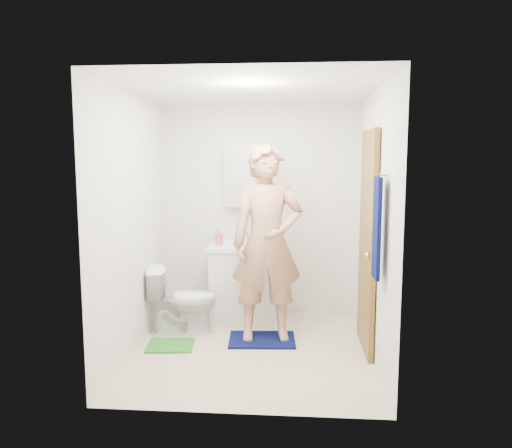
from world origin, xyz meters
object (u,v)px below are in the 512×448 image
(toilet, at_px, (182,300))
(man, at_px, (267,243))
(medicine_cabinet, at_px, (248,176))
(towel, at_px, (377,228))
(toothbrush_cup, at_px, (271,238))
(soap_dispenser, at_px, (218,237))
(vanity_cabinet, at_px, (246,284))

(toilet, distance_m, man, 1.09)
(medicine_cabinet, relative_size, man, 0.37)
(medicine_cabinet, xyz_separation_m, toilet, (-0.61, -0.72, -1.25))
(towel, height_order, toothbrush_cup, towel)
(medicine_cabinet, height_order, soap_dispenser, medicine_cabinet)
(towel, xyz_separation_m, toothbrush_cup, (-0.91, 1.60, -0.35))
(soap_dispenser, distance_m, man, 0.83)
(medicine_cabinet, distance_m, toothbrush_cup, 0.76)
(towel, distance_m, toothbrush_cup, 1.88)
(towel, relative_size, man, 0.42)
(medicine_cabinet, bearing_deg, vanity_cabinet, -90.00)
(vanity_cabinet, height_order, man, man)
(vanity_cabinet, height_order, medicine_cabinet, medicine_cabinet)
(toilet, distance_m, soap_dispenser, 0.81)
(toothbrush_cup, bearing_deg, vanity_cabinet, -156.05)
(vanity_cabinet, height_order, toothbrush_cup, toothbrush_cup)
(toilet, bearing_deg, towel, -127.69)
(man, bearing_deg, toilet, 161.48)
(towel, relative_size, soap_dispenser, 4.64)
(vanity_cabinet, distance_m, toothbrush_cup, 0.58)
(toilet, bearing_deg, vanity_cabinet, -59.66)
(toilet, bearing_deg, medicine_cabinet, -48.98)
(towel, height_order, toilet, towel)
(towel, xyz_separation_m, soap_dispenser, (-1.48, 1.44, -0.31))
(vanity_cabinet, xyz_separation_m, towel, (1.18, -1.48, 0.85))
(soap_dispenser, height_order, man, man)
(vanity_cabinet, height_order, soap_dispenser, soap_dispenser)
(soap_dispenser, bearing_deg, toilet, -124.31)
(toilet, xyz_separation_m, man, (0.88, -0.15, 0.63))
(medicine_cabinet, distance_m, toilet, 1.57)
(vanity_cabinet, relative_size, soap_dispenser, 4.64)
(toothbrush_cup, bearing_deg, man, -89.77)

